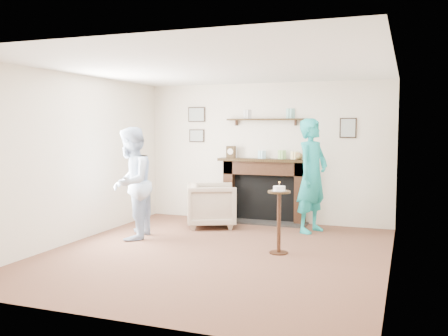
{
  "coord_description": "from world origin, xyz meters",
  "views": [
    {
      "loc": [
        2.42,
        -6.21,
        1.72
      ],
      "look_at": [
        -0.21,
        0.9,
        1.09
      ],
      "focal_mm": 40.0,
      "sensor_mm": 36.0,
      "label": 1
    }
  ],
  "objects_px": {
    "man": "(132,239)",
    "woman": "(311,232)",
    "pedestal_table": "(279,209)",
    "armchair": "(212,226)"
  },
  "relations": [
    {
      "from": "armchair",
      "to": "woman",
      "type": "bearing_deg",
      "value": -109.54
    },
    {
      "from": "armchair",
      "to": "pedestal_table",
      "type": "distance_m",
      "value": 2.15
    },
    {
      "from": "armchair",
      "to": "woman",
      "type": "distance_m",
      "value": 1.71
    },
    {
      "from": "man",
      "to": "armchair",
      "type": "bearing_deg",
      "value": 135.03
    },
    {
      "from": "armchair",
      "to": "pedestal_table",
      "type": "xyz_separation_m",
      "value": [
        1.54,
        -1.38,
        0.6
      ]
    },
    {
      "from": "woman",
      "to": "pedestal_table",
      "type": "height_order",
      "value": "pedestal_table"
    },
    {
      "from": "man",
      "to": "woman",
      "type": "bearing_deg",
      "value": 107.13
    },
    {
      "from": "woman",
      "to": "pedestal_table",
      "type": "relative_size",
      "value": 1.89
    },
    {
      "from": "armchair",
      "to": "man",
      "type": "xyz_separation_m",
      "value": [
        -0.81,
        -1.29,
        0.0
      ]
    },
    {
      "from": "man",
      "to": "pedestal_table",
      "type": "relative_size",
      "value": 1.75
    }
  ]
}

